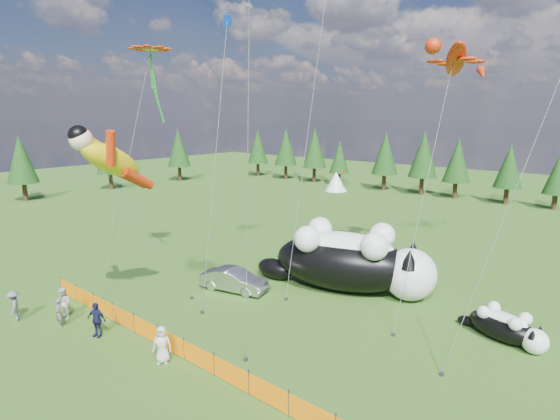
{
  "coord_description": "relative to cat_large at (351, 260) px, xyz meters",
  "views": [
    {
      "loc": [
        15.66,
        -14.1,
        10.82
      ],
      "look_at": [
        0.86,
        4.0,
        5.75
      ],
      "focal_mm": 28.0,
      "sensor_mm": 36.0,
      "label": 1
    }
  ],
  "objects": [
    {
      "name": "superhero_kite",
      "position": [
        -6.98,
        -11.57,
        6.67
      ],
      "size": [
        4.78,
        6.91,
        11.09
      ],
      "color": "#DABE0B",
      "rests_on": "ground"
    },
    {
      "name": "cat_small",
      "position": [
        9.16,
        -0.79,
        -1.25
      ],
      "size": [
        4.39,
        2.38,
        1.61
      ],
      "rotation": [
        0.0,
        0.0,
        -0.27
      ],
      "color": "black",
      "rests_on": "ground"
    },
    {
      "name": "ground",
      "position": [
        -2.66,
        -8.8,
        -2.01
      ],
      "size": [
        160.0,
        160.0,
        0.0
      ],
      "primitive_type": "plane",
      "color": "#133609",
      "rests_on": "ground"
    },
    {
      "name": "spectator_e",
      "position": [
        -2.24,
        -12.55,
        -1.15
      ],
      "size": [
        1.01,
        0.96,
        1.73
      ],
      "primitive_type": "imported",
      "rotation": [
        0.0,
        0.0,
        0.67
      ],
      "color": "beige",
      "rests_on": "ground"
    },
    {
      "name": "gecko_kite",
      "position": [
        3.53,
        5.79,
        12.17
      ],
      "size": [
        5.29,
        13.14,
        17.04
      ],
      "color": "red",
      "rests_on": "ground"
    },
    {
      "name": "spectator_d",
      "position": [
        -11.75,
        -15.14,
        -1.15
      ],
      "size": [
        1.25,
        1.06,
        1.72
      ],
      "primitive_type": "imported",
      "rotation": [
        0.0,
        0.0,
        -0.53
      ],
      "color": "#58595D",
      "rests_on": "ground"
    },
    {
      "name": "cat_large",
      "position": [
        0.0,
        0.0,
        0.0
      ],
      "size": [
        11.5,
        6.43,
        4.24
      ],
      "rotation": [
        0.0,
        0.0,
        0.29
      ],
      "color": "black",
      "rests_on": "ground"
    },
    {
      "name": "tree_line",
      "position": [
        -2.66,
        36.2,
        1.99
      ],
      "size": [
        90.0,
        4.0,
        8.0
      ],
      "primitive_type": null,
      "color": "black",
      "rests_on": "ground"
    },
    {
      "name": "spectator_c",
      "position": [
        -6.75,
        -13.18,
        -1.12
      ],
      "size": [
        1.17,
        0.88,
        1.79
      ],
      "primitive_type": "imported",
      "rotation": [
        0.0,
        0.0,
        0.37
      ],
      "color": "#16193E",
      "rests_on": "ground"
    },
    {
      "name": "spectator_b",
      "position": [
        -9.94,
        -13.35,
        -1.13
      ],
      "size": [
        0.91,
        0.6,
        1.77
      ],
      "primitive_type": "imported",
      "rotation": [
        0.0,
        0.0,
        -0.12
      ],
      "color": "beige",
      "rests_on": "ground"
    },
    {
      "name": "spectator_a",
      "position": [
        -9.18,
        -13.94,
        -1.22
      ],
      "size": [
        0.64,
        0.49,
        1.58
      ],
      "primitive_type": "imported",
      "rotation": [
        0.0,
        0.0,
        -0.21
      ],
      "color": "#58595D",
      "rests_on": "ground"
    },
    {
      "name": "safety_fence",
      "position": [
        -2.66,
        -11.8,
        -1.51
      ],
      "size": [
        22.06,
        0.06,
        1.1
      ],
      "color": "#262626",
      "rests_on": "ground"
    },
    {
      "name": "car",
      "position": [
        -5.6,
        -4.7,
        -1.31
      ],
      "size": [
        4.52,
        2.5,
        1.41
      ],
      "primitive_type": "imported",
      "rotation": [
        0.0,
        0.0,
        1.82
      ],
      "color": "#B7B6BB",
      "rests_on": "ground"
    },
    {
      "name": "diamond_kite_d",
      "position": [
        -3.08,
        1.02,
        15.04
      ],
      "size": [
        1.51,
        5.59,
        19.21
      ],
      "color": "#0DA089",
      "rests_on": "ground"
    },
    {
      "name": "diamond_kite_a",
      "position": [
        -6.07,
        -4.5,
        12.92
      ],
      "size": [
        1.92,
        4.43,
        16.89
      ],
      "color": "#0C32B4",
      "rests_on": "ground"
    },
    {
      "name": "flower_kite",
      "position": [
        -9.48,
        -7.2,
        12.38
      ],
      "size": [
        3.08,
        5.33,
        14.94
      ],
      "color": "red",
      "rests_on": "ground"
    }
  ]
}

